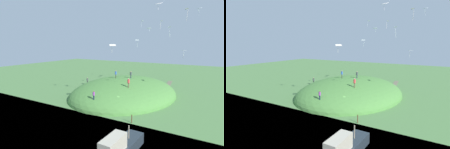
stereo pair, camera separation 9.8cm
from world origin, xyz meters
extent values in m
plane|color=#4E7A41|center=(0.00, 0.00, 0.00)|extent=(160.00, 160.00, 0.00)
ellipsoid|color=#4A823B|center=(8.83, 2.87, 0.00)|extent=(28.98, 22.94, 7.82)
cube|color=#66644D|center=(24.87, -3.28, 0.02)|extent=(11.37, 2.91, 0.04)
cube|color=#B8AF99|center=(-15.16, -8.28, 2.16)|extent=(3.36, 1.39, 1.66)
cylinder|color=gray|center=(-11.74, -8.29, 2.10)|extent=(0.14, 0.14, 1.54)
cube|color=#222742|center=(9.54, 1.57, 4.26)|extent=(0.30, 0.27, 0.76)
cylinder|color=#3B4645|center=(9.54, 1.57, 4.94)|extent=(0.67, 0.67, 0.60)
sphere|color=#A57458|center=(9.54, 1.57, 5.36)|extent=(0.23, 0.23, 0.23)
cube|color=#192842|center=(-3.58, 2.55, 2.39)|extent=(0.15, 0.23, 0.76)
cylinder|color=purple|center=(-3.58, 2.55, 3.07)|extent=(0.44, 0.44, 0.60)
sphere|color=brown|center=(-3.58, 2.55, 3.49)|extent=(0.23, 0.23, 0.23)
cube|color=#313337|center=(8.78, 13.69, 1.70)|extent=(0.21, 0.27, 0.80)
cylinder|color=#3D4743|center=(8.78, 13.69, 2.42)|extent=(0.57, 0.57, 0.63)
sphere|color=#95765C|center=(8.78, 13.69, 2.86)|extent=(0.24, 0.24, 0.24)
cube|color=black|center=(7.96, 4.68, 4.28)|extent=(0.26, 0.21, 0.85)
cylinder|color=#305AB3|center=(7.96, 4.68, 5.04)|extent=(0.55, 0.55, 0.67)
sphere|color=#947052|center=(7.96, 4.68, 5.51)|extent=(0.26, 0.26, 0.26)
cube|color=brown|center=(3.01, -1.03, 3.76)|extent=(0.25, 0.14, 0.87)
cylinder|color=#CE3C3F|center=(3.01, -1.03, 4.54)|extent=(0.46, 0.46, 0.69)
sphere|color=tan|center=(3.01, -1.03, 5.02)|extent=(0.26, 0.26, 0.26)
cube|color=white|center=(8.67, -6.96, 15.00)|extent=(0.99, 0.81, 0.16)
cylinder|color=white|center=(8.70, -7.03, 13.86)|extent=(0.13, 0.27, 1.84)
cube|color=white|center=(22.09, 5.68, 12.73)|extent=(1.23, 1.30, 0.20)
cylinder|color=white|center=(22.30, 5.60, 11.57)|extent=(0.28, 0.18, 1.78)
cube|color=white|center=(18.28, 0.72, 15.67)|extent=(1.19, 1.20, 0.08)
cylinder|color=white|center=(18.30, 0.60, 15.02)|extent=(0.13, 0.09, 0.81)
cube|color=white|center=(4.71, -5.96, 18.82)|extent=(1.04, 1.27, 0.29)
cylinder|color=white|center=(4.80, -5.79, 18.12)|extent=(0.10, 0.15, 0.86)
cube|color=silver|center=(0.08, -11.52, 16.78)|extent=(0.69, 0.53, 0.14)
cylinder|color=silver|center=(-0.09, -11.69, 15.82)|extent=(0.13, 0.14, 1.61)
cube|color=#F2E3CF|center=(-2.67, -0.80, 11.58)|extent=(1.18, 1.23, 0.27)
cylinder|color=#F2E3CF|center=(-2.47, -0.53, 10.83)|extent=(0.14, 0.11, 0.98)
cube|color=white|center=(20.67, 3.54, 17.90)|extent=(0.76, 0.76, 0.12)
cylinder|color=white|center=(20.45, 3.78, 17.02)|extent=(0.06, 0.10, 1.44)
cube|color=silver|center=(13.86, -3.83, 16.81)|extent=(0.83, 0.68, 0.07)
cylinder|color=silver|center=(13.57, -3.67, 15.78)|extent=(0.08, 0.07, 1.70)
cube|color=white|center=(6.97, -10.28, 10.55)|extent=(1.06, 0.98, 0.08)
cylinder|color=white|center=(6.78, -10.25, 9.77)|extent=(0.11, 0.14, 1.13)
cube|color=white|center=(18.42, -10.85, 19.58)|extent=(1.16, 1.26, 0.15)
cylinder|color=white|center=(18.13, -10.88, 18.66)|extent=(0.09, 0.23, 1.31)
cylinder|color=brown|center=(-4.97, -5.52, 0.64)|extent=(0.14, 0.14, 1.27)
camera|label=1|loc=(-29.86, -16.95, 11.97)|focal=30.57mm
camera|label=2|loc=(-29.81, -17.04, 11.97)|focal=30.57mm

